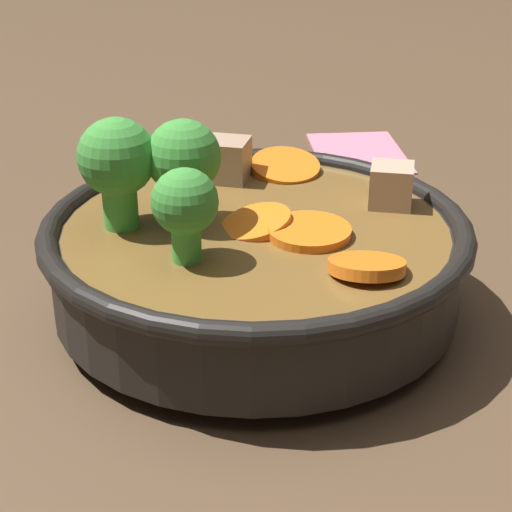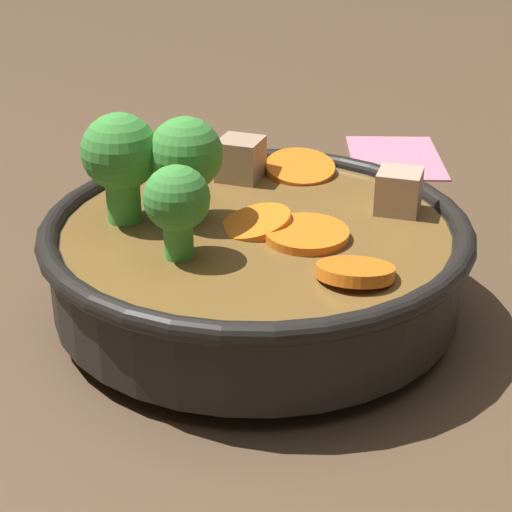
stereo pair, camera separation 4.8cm
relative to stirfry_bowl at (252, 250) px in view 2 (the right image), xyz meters
The scene contains 3 objects.
ground_plane 0.04m from the stirfry_bowl, 86.63° to the left, with size 3.00×3.00×0.00m, color #4C3826.
stirfry_bowl is the anchor object (origin of this frame).
napkin 0.30m from the stirfry_bowl, 162.59° to the left, with size 0.12×0.09×0.00m.
Camera 2 is at (0.43, 0.06, 0.25)m, focal length 60.00 mm.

